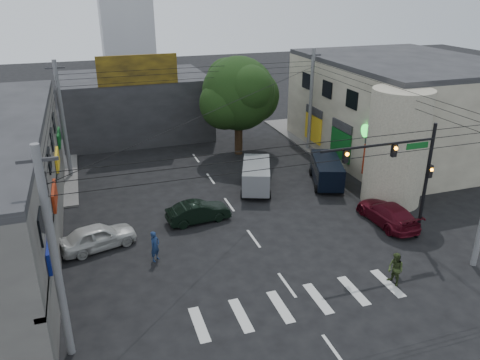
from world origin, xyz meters
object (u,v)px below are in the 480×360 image
white_compact (98,237)px  utility_pole_far_left (63,121)px  utility_pole_far_right (311,101)px  traffic_officer (155,246)px  maroon_sedan (387,213)px  traffic_gantry (404,167)px  silver_minivan (256,177)px  dark_sedan (198,212)px  pedestrian_olive (395,269)px  navy_van (327,172)px  street_tree (239,94)px  utility_pole_near_left (55,259)px

white_compact → utility_pole_far_left: bearing=-7.9°
utility_pole_far_right → traffic_officer: utility_pole_far_right is taller
traffic_officer → utility_pole_far_left: bearing=63.4°
maroon_sedan → white_compact: bearing=-10.0°
maroon_sedan → traffic_officer: bearing=-2.6°
traffic_gantry → maroon_sedan: (0.99, 2.17, -4.12)m
traffic_gantry → silver_minivan: bearing=117.5°
utility_pole_far_left → dark_sedan: 13.87m
utility_pole_far_left → utility_pole_far_right: bearing=0.0°
traffic_gantry → utility_pole_far_left: size_ratio=0.78×
utility_pole_far_right → white_compact: bearing=-148.1°
utility_pole_far_right → silver_minivan: bearing=-137.6°
traffic_gantry → dark_sedan: (-10.45, 6.29, -4.15)m
utility_pole_far_left → pedestrian_olive: utility_pole_far_left is taller
navy_van → dark_sedan: bearing=124.7°
silver_minivan → traffic_gantry: bearing=-131.7°
street_tree → utility_pole_far_right: size_ratio=0.95×
maroon_sedan → pedestrian_olive: size_ratio=2.78×
maroon_sedan → navy_van: bearing=-85.9°
utility_pole_far_right → pedestrian_olive: size_ratio=5.15×
traffic_gantry → pedestrian_olive: (-2.58, -3.64, -3.94)m
street_tree → utility_pole_far_left: 14.56m
pedestrian_olive → utility_pole_far_left: bearing=-151.5°
traffic_officer → pedestrian_olive: 12.81m
street_tree → silver_minivan: bearing=-99.2°
white_compact → utility_pole_far_right: bearing=-73.3°
silver_minivan → street_tree: bearing=11.7°
dark_sedan → navy_van: 11.17m
white_compact → silver_minivan: bearing=-82.0°
street_tree → white_compact: street_tree is taller
street_tree → traffic_officer: street_tree is taller
silver_minivan → navy_van: (5.47, -0.73, -0.01)m
dark_sedan → traffic_officer: traffic_officer is taller
utility_pole_far_left → white_compact: utility_pole_far_left is taller
utility_pole_near_left → maroon_sedan: utility_pole_near_left is taller
street_tree → traffic_officer: bearing=-122.8°
white_compact → silver_minivan: size_ratio=0.92×
traffic_gantry → utility_pole_near_left: size_ratio=0.78×
traffic_officer → silver_minivan: bearing=-3.5°
utility_pole_far_right → dark_sedan: 17.39m
traffic_gantry → silver_minivan: 11.77m
dark_sedan → maroon_sedan: maroon_sedan is taller
dark_sedan → street_tree: bearing=-35.1°
utility_pole_far_right → maroon_sedan: utility_pole_far_right is taller
maroon_sedan → pedestrian_olive: bearing=57.1°
utility_pole_near_left → white_compact: bearing=79.5°
navy_van → traffic_officer: navy_van is taller
maroon_sedan → navy_van: size_ratio=0.93×
white_compact → silver_minivan: (11.64, 4.99, 0.26)m
traffic_gantry → navy_van: traffic_gantry is taller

